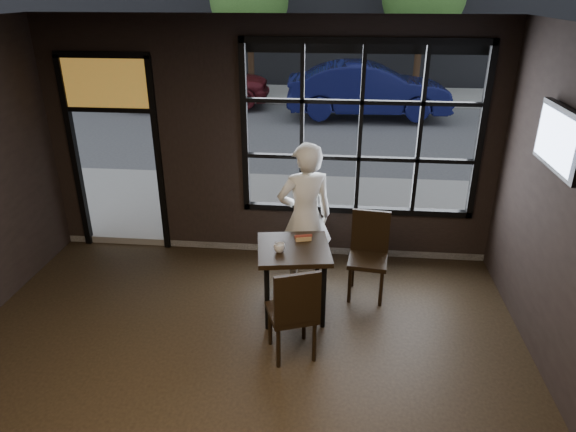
# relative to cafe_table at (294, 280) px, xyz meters

# --- Properties ---
(ceiling) EXTENTS (6.00, 7.00, 0.02)m
(ceiling) POSITION_rel_cafe_table_xyz_m (-0.48, -2.03, 2.78)
(ceiling) COLOR black
(ceiling) RESTS_ON ground
(window_frame) EXTENTS (3.06, 0.12, 2.28)m
(window_frame) POSITION_rel_cafe_table_xyz_m (0.72, 1.47, 1.37)
(window_frame) COLOR black
(window_frame) RESTS_ON ground
(stained_transom) EXTENTS (1.20, 0.06, 0.70)m
(stained_transom) POSITION_rel_cafe_table_xyz_m (-2.58, 1.47, 1.92)
(stained_transom) COLOR orange
(stained_transom) RESTS_ON ground
(street_asphalt) EXTENTS (60.00, 41.00, 0.04)m
(street_asphalt) POSITION_rel_cafe_table_xyz_m (-0.48, 21.97, -0.45)
(street_asphalt) COLOR #545456
(street_asphalt) RESTS_ON ground
(cafe_table) EXTENTS (0.90, 0.90, 0.86)m
(cafe_table) POSITION_rel_cafe_table_xyz_m (0.00, 0.00, 0.00)
(cafe_table) COLOR black
(cafe_table) RESTS_ON floor
(chair_near) EXTENTS (0.59, 0.59, 1.06)m
(chair_near) POSITION_rel_cafe_table_xyz_m (0.05, -0.73, 0.10)
(chair_near) COLOR black
(chair_near) RESTS_ON floor
(chair_window) EXTENTS (0.51, 0.51, 1.06)m
(chair_window) POSITION_rel_cafe_table_xyz_m (0.85, 0.43, 0.10)
(chair_window) COLOR black
(chair_window) RESTS_ON floor
(man) EXTENTS (0.80, 0.66, 1.88)m
(man) POSITION_rel_cafe_table_xyz_m (0.08, 0.61, 0.51)
(man) COLOR white
(man) RESTS_ON floor
(hotdog) EXTENTS (0.21, 0.13, 0.06)m
(hotdog) POSITION_rel_cafe_table_xyz_m (0.09, 0.18, 0.45)
(hotdog) COLOR tan
(hotdog) RESTS_ON cafe_table
(cup) EXTENTS (0.14, 0.14, 0.10)m
(cup) POSITION_rel_cafe_table_xyz_m (-0.14, -0.13, 0.47)
(cup) COLOR silver
(cup) RESTS_ON cafe_table
(tv) EXTENTS (0.11, 0.98, 0.57)m
(tv) POSITION_rel_cafe_table_xyz_m (2.45, -0.27, 1.79)
(tv) COLOR black
(tv) RESTS_ON wall_right
(navy_car) EXTENTS (4.59, 1.82, 1.48)m
(navy_car) POSITION_rel_cafe_table_xyz_m (1.22, 9.70, 0.41)
(navy_car) COLOR #0C103B
(navy_car) RESTS_ON street_asphalt
(maroon_car) EXTENTS (4.64, 2.54, 1.50)m
(maroon_car) POSITION_rel_cafe_table_xyz_m (-3.92, 10.68, 0.42)
(maroon_car) COLOR #5C161C
(maroon_car) RESTS_ON street_asphalt
(tree_left) EXTENTS (2.55, 2.55, 4.35)m
(tree_left) POSITION_rel_cafe_table_xyz_m (-2.60, 12.75, 2.64)
(tree_left) COLOR #332114
(tree_left) RESTS_ON street_asphalt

